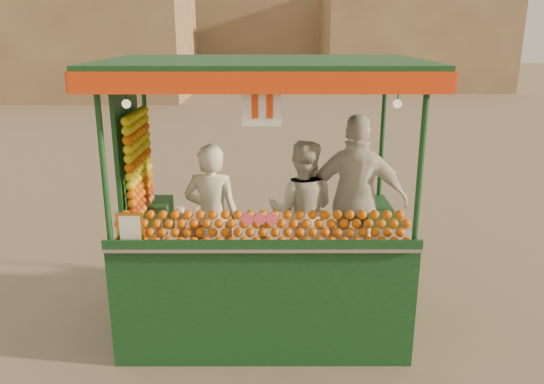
{
  "coord_description": "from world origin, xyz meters",
  "views": [
    {
      "loc": [
        -0.25,
        -4.83,
        2.97
      ],
      "look_at": [
        -0.25,
        0.31,
        1.4
      ],
      "focal_mm": 35.29,
      "sensor_mm": 36.0,
      "label": 1
    }
  ],
  "objects_px": {
    "vendor_middle": "(302,210)",
    "vendor_left": "(212,218)",
    "juice_cart": "(256,248)",
    "vendor_right": "(356,200)"
  },
  "relations": [
    {
      "from": "vendor_middle",
      "to": "vendor_right",
      "type": "relative_size",
      "value": 0.85
    },
    {
      "from": "juice_cart",
      "to": "vendor_right",
      "type": "bearing_deg",
      "value": 24.0
    },
    {
      "from": "juice_cart",
      "to": "vendor_right",
      "type": "relative_size",
      "value": 1.63
    },
    {
      "from": "juice_cart",
      "to": "vendor_left",
      "type": "relative_size",
      "value": 1.9
    },
    {
      "from": "vendor_middle",
      "to": "vendor_left",
      "type": "bearing_deg",
      "value": 22.62
    },
    {
      "from": "vendor_left",
      "to": "juice_cart",
      "type": "bearing_deg",
      "value": 156.49
    },
    {
      "from": "vendor_left",
      "to": "vendor_right",
      "type": "bearing_deg",
      "value": -165.16
    },
    {
      "from": "vendor_middle",
      "to": "vendor_right",
      "type": "height_order",
      "value": "vendor_right"
    },
    {
      "from": "juice_cart",
      "to": "vendor_left",
      "type": "distance_m",
      "value": 0.58
    },
    {
      "from": "juice_cart",
      "to": "vendor_left",
      "type": "xyz_separation_m",
      "value": [
        -0.46,
        0.28,
        0.22
      ]
    }
  ]
}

